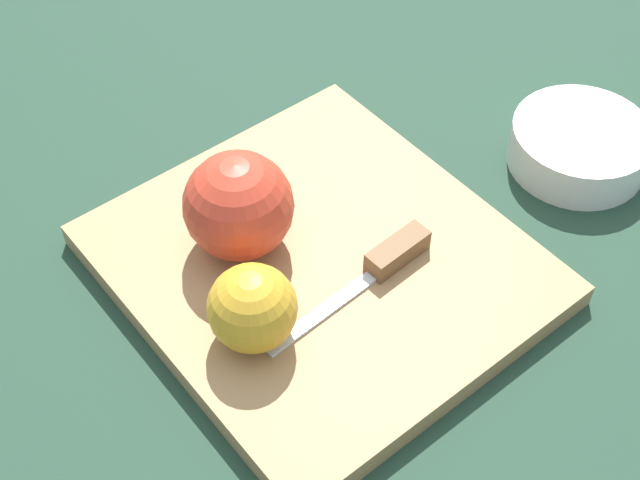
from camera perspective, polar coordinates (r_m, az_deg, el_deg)
name	(u,v)px	position (r m, az deg, el deg)	size (l,w,h in m)	color
ground_plane	(320,273)	(0.74, 0.00, -2.12)	(4.00, 4.00, 0.00)	#1E3828
cutting_board	(320,265)	(0.73, 0.00, -1.59)	(0.35, 0.33, 0.02)	#A37A4C
apple_half_left	(239,206)	(0.70, -5.22, 2.19)	(0.09, 0.09, 0.09)	red
apple_half_right	(253,308)	(0.65, -4.33, -4.35)	(0.07, 0.07, 0.07)	gold
knife	(387,260)	(0.71, 4.33, -1.27)	(0.02, 0.17, 0.02)	silver
bowl	(580,143)	(0.85, 16.30, 5.97)	(0.13, 0.13, 0.04)	silver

